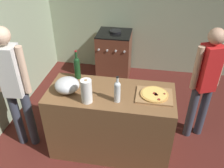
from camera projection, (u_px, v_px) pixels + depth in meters
name	position (u px, v px, depth m)	size (l,w,h in m)	color
ground_plane	(126.00, 114.00, 3.74)	(4.00, 3.60, 0.02)	#511E19
kitchen_wall_rear	(138.00, 4.00, 4.29)	(4.00, 0.10, 2.60)	#99A889
kitchen_wall_left	(3.00, 28.00, 3.26)	(0.10, 3.60, 2.60)	#99A889
counter	(111.00, 122.00, 2.93)	(1.46, 0.65, 0.90)	brown
cutting_board	(154.00, 96.00, 2.61)	(0.40, 0.32, 0.02)	#9E7247
pizza	(154.00, 94.00, 2.60)	(0.31, 0.31, 0.03)	tan
mixing_bowl	(67.00, 85.00, 2.65)	(0.28, 0.28, 0.17)	#B2B2B7
paper_towel_roll	(86.00, 91.00, 2.47)	(0.12, 0.12, 0.27)	white
wine_bottle_green	(117.00, 91.00, 2.47)	(0.07, 0.07, 0.31)	silver
wine_bottle_dark	(77.00, 67.00, 2.86)	(0.08, 0.08, 0.37)	#143819
stove	(114.00, 55.00, 4.49)	(0.61, 0.61, 0.92)	brown
person_in_stripes	(14.00, 84.00, 2.73)	(0.39, 0.22, 1.64)	#383D4C
person_in_red	(205.00, 81.00, 2.89)	(0.36, 0.27, 1.56)	#383D4C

